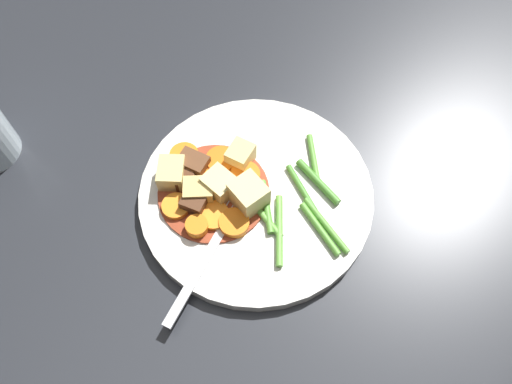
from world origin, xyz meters
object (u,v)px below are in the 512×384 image
object	(u,v)px
carrot_slice_2	(176,207)
carrot_slice_4	(211,173)
potato_chunk_2	(249,195)
potato_chunk_3	(240,156)
potato_chunk_1	(171,175)
dinner_plate	(256,195)
meat_chunk_1	(194,164)
potato_chunk_0	(199,191)
meat_chunk_2	(184,174)
meat_chunk_0	(194,204)
carrot_slice_0	(245,176)
carrot_slice_7	(197,227)
carrot_slice_3	(234,223)
carrot_slice_5	(214,216)
potato_chunk_4	(220,185)
carrot_slice_1	(221,161)
carrot_slice_6	(184,157)
fork	(213,247)

from	to	relation	value
carrot_slice_2	carrot_slice_4	size ratio (longest dim) A/B	1.13
potato_chunk_2	potato_chunk_3	distance (m)	0.05
potato_chunk_1	potato_chunk_3	bearing A→B (deg)	-152.31
dinner_plate	meat_chunk_1	distance (m)	0.08
potato_chunk_0	meat_chunk_2	world-z (taller)	potato_chunk_0
meat_chunk_0	potato_chunk_0	bearing A→B (deg)	-96.26
carrot_slice_0	carrot_slice_7	xyz separation A→B (m)	(0.04, 0.07, 0.00)
carrot_slice_2	carrot_slice_3	distance (m)	0.07
carrot_slice_2	carrot_slice_4	xyz separation A→B (m)	(-0.03, -0.05, 0.00)
potato_chunk_3	potato_chunk_1	bearing A→B (deg)	27.69
carrot_slice_0	potato_chunk_3	distance (m)	0.02
carrot_slice_2	carrot_slice_5	world-z (taller)	same
potato_chunk_4	meat_chunk_1	distance (m)	0.04
carrot_slice_3	carrot_slice_4	bearing A→B (deg)	-56.20
potato_chunk_3	meat_chunk_1	bearing A→B (deg)	19.24
carrot_slice_4	carrot_slice_3	bearing A→B (deg)	123.80
potato_chunk_2	carrot_slice_7	bearing A→B (deg)	40.79
dinner_plate	potato_chunk_2	size ratio (longest dim) A/B	7.40
carrot_slice_1	carrot_slice_4	xyz separation A→B (m)	(0.01, 0.02, -0.00)
potato_chunk_2	carrot_slice_5	bearing A→B (deg)	36.08
meat_chunk_0	meat_chunk_2	world-z (taller)	meat_chunk_0
potato_chunk_3	potato_chunk_2	bearing A→B (deg)	110.47
dinner_plate	carrot_slice_1	size ratio (longest dim) A/B	7.56
carrot_slice_0	carrot_slice_6	xyz separation A→B (m)	(0.07, -0.01, -0.00)
carrot_slice_7	potato_chunk_3	xyz separation A→B (m)	(-0.03, -0.09, 0.01)
carrot_slice_3	potato_chunk_4	world-z (taller)	potato_chunk_4
carrot_slice_6	potato_chunk_4	xyz separation A→B (m)	(-0.05, 0.03, 0.01)
potato_chunk_0	potato_chunk_3	world-z (taller)	potato_chunk_3
potato_chunk_2	potato_chunk_0	bearing A→B (deg)	1.50
carrot_slice_0	potato_chunk_2	xyz separation A→B (m)	(-0.01, 0.03, 0.01)
dinner_plate	potato_chunk_1	size ratio (longest dim) A/B	7.52
carrot_slice_0	carrot_slice_6	bearing A→B (deg)	-10.94
carrot_slice_5	carrot_slice_2	bearing A→B (deg)	-4.74
carrot_slice_4	carrot_slice_1	bearing A→B (deg)	-115.83
carrot_slice_2	potato_chunk_1	bearing A→B (deg)	-69.17
potato_chunk_3	carrot_slice_6	bearing A→B (deg)	5.49
carrot_slice_5	potato_chunk_3	bearing A→B (deg)	-101.85
carrot_slice_5	fork	xyz separation A→B (m)	(-0.01, 0.03, -0.00)
carrot_slice_0	carrot_slice_1	distance (m)	0.03
carrot_slice_7	carrot_slice_4	bearing A→B (deg)	-90.17
carrot_slice_3	carrot_slice_5	bearing A→B (deg)	-12.76
carrot_slice_7	potato_chunk_4	size ratio (longest dim) A/B	0.74
carrot_slice_0	carrot_slice_6	size ratio (longest dim) A/B	1.00
carrot_slice_1	meat_chunk_0	bearing A→B (deg)	74.15
carrot_slice_5	carrot_slice_1	bearing A→B (deg)	-84.99
meat_chunk_1	fork	world-z (taller)	meat_chunk_1
potato_chunk_2	potato_chunk_4	size ratio (longest dim) A/B	1.08
carrot_slice_3	meat_chunk_0	xyz separation A→B (m)	(0.05, -0.01, 0.00)
carrot_slice_7	meat_chunk_1	world-z (taller)	meat_chunk_1
carrot_slice_7	fork	distance (m)	0.03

